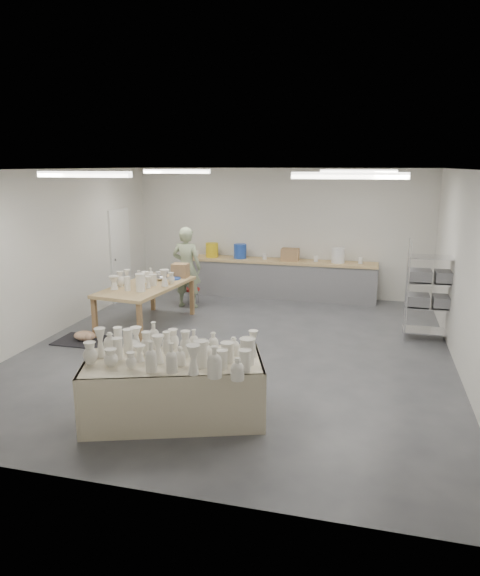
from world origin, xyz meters
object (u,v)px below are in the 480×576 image
(work_table, at_px, (149,284))
(potter, at_px, (187,267))
(red_stool, at_px, (192,290))
(drying_table, at_px, (174,385))

(work_table, bearing_deg, potter, 86.57)
(work_table, bearing_deg, red_stool, 88.16)
(potter, distance_m, red_stool, 0.63)
(drying_table, bearing_deg, work_table, 99.58)
(drying_table, xyz_separation_m, red_stool, (-1.62, 5.17, -0.12))
(potter, bearing_deg, work_table, 81.53)
(drying_table, distance_m, potter, 5.18)
(drying_table, relative_size, work_table, 1.04)
(drying_table, xyz_separation_m, work_table, (-1.88, 3.46, 0.38))
(drying_table, distance_m, red_stool, 5.42)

